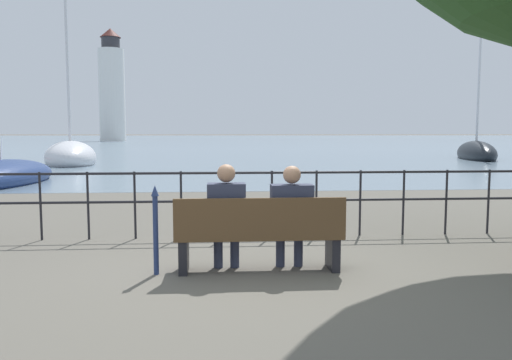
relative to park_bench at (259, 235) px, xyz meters
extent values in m
plane|color=#605B51|center=(0.00, 0.06, -0.44)|extent=(1000.00, 1000.00, 0.00)
cube|color=slate|center=(0.00, 158.09, -0.44)|extent=(600.00, 300.00, 0.01)
cube|color=brown|center=(0.00, 0.06, -0.01)|extent=(1.99, 0.45, 0.05)
cube|color=brown|center=(0.00, -0.14, 0.24)|extent=(1.99, 0.04, 0.45)
cube|color=black|center=(-0.89, 0.06, -0.24)|extent=(0.10, 0.41, 0.40)
cube|color=black|center=(0.89, 0.06, -0.24)|extent=(0.10, 0.41, 0.40)
cylinder|color=#2D3347|center=(-0.49, 0.22, -0.21)|extent=(0.11, 0.11, 0.45)
cylinder|color=#2D3347|center=(-0.29, 0.22, -0.21)|extent=(0.11, 0.11, 0.45)
cube|color=#2D3347|center=(-0.39, 0.13, 0.06)|extent=(0.38, 0.26, 0.14)
cube|color=#2D3347|center=(-0.39, 0.04, 0.31)|extent=(0.45, 0.24, 0.60)
sphere|color=#A87A5B|center=(-0.39, 0.04, 0.73)|extent=(0.21, 0.21, 0.21)
cylinder|color=#2D3347|center=(0.28, 0.22, -0.21)|extent=(0.11, 0.11, 0.45)
cylinder|color=#2D3347|center=(0.50, 0.22, -0.21)|extent=(0.11, 0.11, 0.45)
cube|color=#2D3347|center=(0.39, 0.13, 0.06)|extent=(0.42, 0.26, 0.14)
cube|color=#2D3347|center=(0.39, 0.04, 0.30)|extent=(0.50, 0.24, 0.58)
sphere|color=#A87A5B|center=(0.39, 0.04, 0.71)|extent=(0.21, 0.21, 0.21)
cylinder|color=black|center=(-3.20, 1.99, 0.09)|extent=(0.04, 0.04, 1.05)
cylinder|color=black|center=(-2.49, 1.99, 0.09)|extent=(0.04, 0.04, 1.05)
cylinder|color=black|center=(-1.78, 1.99, 0.09)|extent=(0.04, 0.04, 1.05)
cylinder|color=black|center=(-1.07, 1.99, 0.09)|extent=(0.04, 0.04, 1.05)
cylinder|color=black|center=(-0.36, 1.99, 0.09)|extent=(0.04, 0.04, 1.05)
cylinder|color=black|center=(0.36, 1.99, 0.09)|extent=(0.04, 0.04, 1.05)
cylinder|color=black|center=(1.07, 1.99, 0.09)|extent=(0.04, 0.04, 1.05)
cylinder|color=black|center=(1.78, 1.99, 0.09)|extent=(0.04, 0.04, 1.05)
cylinder|color=black|center=(2.49, 1.99, 0.09)|extent=(0.04, 0.04, 1.05)
cylinder|color=black|center=(3.20, 1.99, 0.09)|extent=(0.04, 0.04, 1.05)
cylinder|color=black|center=(3.91, 1.99, 0.09)|extent=(0.04, 0.04, 1.05)
cylinder|color=black|center=(0.00, 1.99, 0.58)|extent=(10.66, 0.04, 0.04)
cylinder|color=black|center=(0.00, 1.99, 0.14)|extent=(10.66, 0.04, 0.04)
cylinder|color=navy|center=(-1.21, -0.02, 0.02)|extent=(0.06, 0.06, 0.92)
cone|color=navy|center=(-1.21, -0.02, 0.54)|extent=(0.09, 0.09, 0.13)
ellipsoid|color=black|center=(15.57, 24.36, -0.11)|extent=(3.58, 7.05, 1.63)
cylinder|color=silver|center=(15.57, 24.36, 3.94)|extent=(0.14, 0.14, 7.13)
ellipsoid|color=navy|center=(-7.55, 10.81, -0.22)|extent=(2.72, 6.17, 1.11)
ellipsoid|color=silver|center=(-8.19, 20.78, -0.09)|extent=(3.82, 5.91, 1.76)
cylinder|color=silver|center=(-8.19, 20.78, 4.63)|extent=(0.14, 0.14, 8.39)
cylinder|color=white|center=(-21.39, 94.65, 8.48)|extent=(4.97, 4.97, 17.84)
cylinder|color=#2D2D33|center=(-21.39, 94.65, 18.49)|extent=(3.48, 3.48, 2.18)
cone|color=#4C1E19|center=(-21.39, 94.65, 20.45)|extent=(3.98, 3.98, 1.74)
camera|label=1|loc=(-0.46, -5.77, 1.20)|focal=35.00mm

